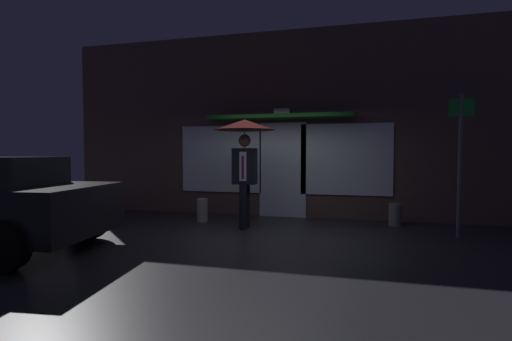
% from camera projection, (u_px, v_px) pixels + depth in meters
% --- Properties ---
extents(ground_plane, '(18.00, 18.00, 0.00)m').
position_uv_depth(ground_plane, '(260.00, 236.00, 6.78)').
color(ground_plane, '#26262B').
extents(building_facade, '(10.90, 1.00, 4.33)m').
position_uv_depth(building_facade, '(284.00, 126.00, 8.95)').
color(building_facade, brown).
rests_on(building_facade, ground).
extents(person_with_umbrella, '(1.19, 1.19, 2.14)m').
position_uv_depth(person_with_umbrella, '(245.00, 141.00, 7.42)').
color(person_with_umbrella, black).
rests_on(person_with_umbrella, ground).
extents(street_sign_post, '(0.40, 0.07, 2.52)m').
position_uv_depth(street_sign_post, '(460.00, 157.00, 6.57)').
color(street_sign_post, '#595B60').
rests_on(street_sign_post, ground).
extents(sidewalk_bollard, '(0.24, 0.24, 0.50)m').
position_uv_depth(sidewalk_bollard, '(202.00, 210.00, 8.24)').
color(sidewalk_bollard, '#B2A899').
rests_on(sidewalk_bollard, ground).
extents(sidewalk_bollard_2, '(0.26, 0.26, 0.45)m').
position_uv_depth(sidewalk_bollard_2, '(395.00, 215.00, 7.77)').
color(sidewalk_bollard_2, slate).
rests_on(sidewalk_bollard_2, ground).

